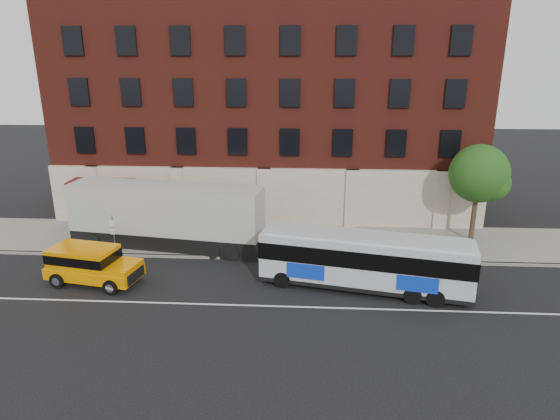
# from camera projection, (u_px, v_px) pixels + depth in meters

# --- Properties ---
(ground) EXTENTS (120.00, 120.00, 0.00)m
(ground) POSITION_uv_depth(u_px,v_px,m) (242.00, 311.00, 22.94)
(ground) COLOR black
(ground) RESTS_ON ground
(sidewalk) EXTENTS (60.00, 6.00, 0.15)m
(sidewalk) POSITION_uv_depth(u_px,v_px,m) (261.00, 240.00, 31.46)
(sidewalk) COLOR gray
(sidewalk) RESTS_ON ground
(kerb) EXTENTS (60.00, 0.25, 0.15)m
(kerb) POSITION_uv_depth(u_px,v_px,m) (256.00, 258.00, 28.61)
(kerb) COLOR gray
(kerb) RESTS_ON ground
(lane_line) EXTENTS (60.00, 0.12, 0.01)m
(lane_line) POSITION_uv_depth(u_px,v_px,m) (244.00, 305.00, 23.41)
(lane_line) COLOR silver
(lane_line) RESTS_ON ground
(building) EXTENTS (30.00, 12.10, 15.00)m
(building) POSITION_uv_depth(u_px,v_px,m) (269.00, 109.00, 36.67)
(building) COLOR maroon
(building) RESTS_ON sidewalk
(sign_pole) EXTENTS (0.30, 0.20, 2.50)m
(sign_pole) POSITION_uv_depth(u_px,v_px,m) (113.00, 233.00, 28.80)
(sign_pole) COLOR slate
(sign_pole) RESTS_ON ground
(street_tree) EXTENTS (3.60, 3.60, 6.20)m
(street_tree) POSITION_uv_depth(u_px,v_px,m) (480.00, 176.00, 29.84)
(street_tree) COLOR #3A291D
(street_tree) RESTS_ON sidewalk
(city_bus) EXTENTS (10.89, 4.41, 2.92)m
(city_bus) POSITION_uv_depth(u_px,v_px,m) (365.00, 260.00, 24.63)
(city_bus) COLOR silver
(city_bus) RESTS_ON ground
(yellow_suv) EXTENTS (5.24, 2.92, 1.95)m
(yellow_suv) POSITION_uv_depth(u_px,v_px,m) (90.00, 263.00, 25.45)
(yellow_suv) COLOR #FF9300
(yellow_suv) RESTS_ON ground
(shipping_container) EXTENTS (12.17, 4.12, 3.98)m
(shipping_container) POSITION_uv_depth(u_px,v_px,m) (166.00, 217.00, 29.86)
(shipping_container) COLOR black
(shipping_container) RESTS_ON ground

